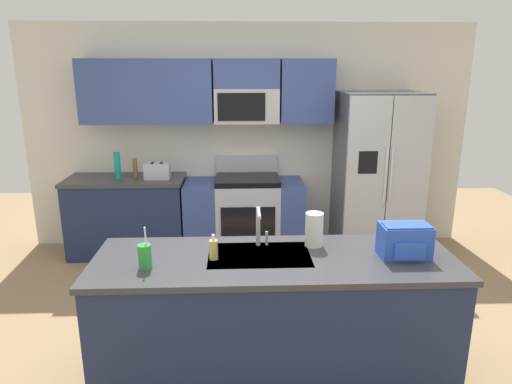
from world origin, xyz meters
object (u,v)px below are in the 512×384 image
(soap_dispenser, at_px, (214,249))
(paper_towel_roll, at_px, (314,230))
(sink_faucet, at_px, (259,224))
(range_oven, at_px, (244,215))
(drink_cup_green, at_px, (145,256))
(bottle_teal, at_px, (117,166))
(refrigerator, at_px, (377,175))
(toaster, at_px, (157,171))
(pepper_mill, at_px, (135,168))
(backpack, at_px, (405,240))

(soap_dispenser, height_order, paper_towel_roll, paper_towel_roll)
(sink_faucet, distance_m, paper_towel_roll, 0.39)
(range_oven, relative_size, drink_cup_green, 4.93)
(bottle_teal, distance_m, sink_faucet, 2.54)
(paper_towel_roll, bearing_deg, soap_dispenser, -163.50)
(range_oven, distance_m, drink_cup_green, 2.56)
(bottle_teal, bearing_deg, range_oven, 1.29)
(drink_cup_green, distance_m, soap_dispenser, 0.44)
(refrigerator, relative_size, toaster, 6.61)
(refrigerator, relative_size, drink_cup_green, 6.71)
(refrigerator, distance_m, paper_towel_roll, 2.28)
(range_oven, height_order, refrigerator, refrigerator)
(range_oven, bearing_deg, pepper_mill, -179.88)
(drink_cup_green, bearing_deg, sink_faucet, 24.03)
(bottle_teal, xyz_separation_m, backpack, (2.43, -2.28, -0.03))
(pepper_mill, xyz_separation_m, bottle_teal, (-0.19, -0.03, 0.04))
(drink_cup_green, bearing_deg, toaster, 97.66)
(pepper_mill, distance_m, backpack, 3.22)
(pepper_mill, height_order, backpack, backpack)
(pepper_mill, bearing_deg, range_oven, 0.12)
(sink_faucet, bearing_deg, refrigerator, 54.51)
(paper_towel_roll, bearing_deg, backpack, -21.10)
(range_oven, relative_size, backpack, 4.25)
(toaster, xyz_separation_m, bottle_teal, (-0.44, 0.02, 0.06))
(refrigerator, distance_m, sink_faucet, 2.49)
(refrigerator, height_order, paper_towel_roll, refrigerator)
(toaster, xyz_separation_m, soap_dispenser, (0.74, -2.25, -0.02))
(toaster, height_order, soap_dispenser, toaster)
(toaster, height_order, pepper_mill, pepper_mill)
(pepper_mill, bearing_deg, backpack, -45.80)
(sink_faucet, bearing_deg, toaster, 117.09)
(refrigerator, xyz_separation_m, sink_faucet, (-1.44, -2.02, 0.14))
(range_oven, bearing_deg, sink_faucet, -87.96)
(backpack, bearing_deg, range_oven, 113.85)
(pepper_mill, height_order, bottle_teal, bottle_teal)
(refrigerator, distance_m, backpack, 2.29)
(range_oven, bearing_deg, drink_cup_green, -105.07)
(toaster, bearing_deg, soap_dispenser, -71.81)
(toaster, height_order, sink_faucet, sink_faucet)
(refrigerator, bearing_deg, paper_towel_roll, -117.66)
(bottle_teal, bearing_deg, soap_dispenser, -62.51)
(pepper_mill, bearing_deg, toaster, -11.18)
(drink_cup_green, bearing_deg, bottle_teal, 107.65)
(pepper_mill, height_order, paper_towel_roll, paper_towel_roll)
(refrigerator, bearing_deg, range_oven, 177.29)
(range_oven, xyz_separation_m, bottle_teal, (-1.41, -0.03, 0.61))
(paper_towel_roll, bearing_deg, sink_faucet, -179.70)
(range_oven, relative_size, pepper_mill, 6.15)
(pepper_mill, height_order, sink_faucet, sink_faucet)
(refrigerator, bearing_deg, soap_dispenser, -128.17)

